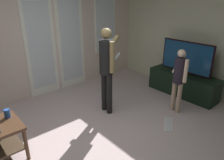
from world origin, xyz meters
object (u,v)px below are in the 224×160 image
(flat_screen_tv, at_px, (186,58))
(person_adult, at_px, (107,64))
(tv_stand, at_px, (183,84))
(cup_by_laptop, at_px, (7,113))
(person_child, at_px, (179,76))
(loose_keyboard, at_px, (169,124))

(flat_screen_tv, xyz_separation_m, person_adult, (-1.75, 0.54, 0.09))
(tv_stand, bearing_deg, person_adult, 162.87)
(flat_screen_tv, height_order, cup_by_laptop, flat_screen_tv)
(person_adult, xyz_separation_m, cup_by_laptop, (-1.72, 0.08, -0.37))
(flat_screen_tv, height_order, person_child, person_child)
(tv_stand, relative_size, flat_screen_tv, 1.33)
(person_adult, distance_m, person_child, 1.33)
(person_adult, bearing_deg, person_child, -41.31)
(loose_keyboard, bearing_deg, cup_by_laptop, 152.55)
(person_adult, height_order, cup_by_laptop, person_adult)
(flat_screen_tv, bearing_deg, person_child, -156.71)
(tv_stand, distance_m, person_child, 0.96)
(loose_keyboard, xyz_separation_m, cup_by_laptop, (-2.21, 1.15, 0.56))
(flat_screen_tv, height_order, loose_keyboard, flat_screen_tv)
(person_child, bearing_deg, flat_screen_tv, 23.29)
(loose_keyboard, bearing_deg, person_adult, 114.64)
(person_adult, xyz_separation_m, loose_keyboard, (0.49, -1.07, -0.94))
(person_adult, bearing_deg, loose_keyboard, -65.36)
(tv_stand, distance_m, cup_by_laptop, 3.54)
(flat_screen_tv, bearing_deg, loose_keyboard, -157.07)
(flat_screen_tv, relative_size, cup_by_laptop, 9.34)
(person_child, xyz_separation_m, loose_keyboard, (-0.49, -0.20, -0.72))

